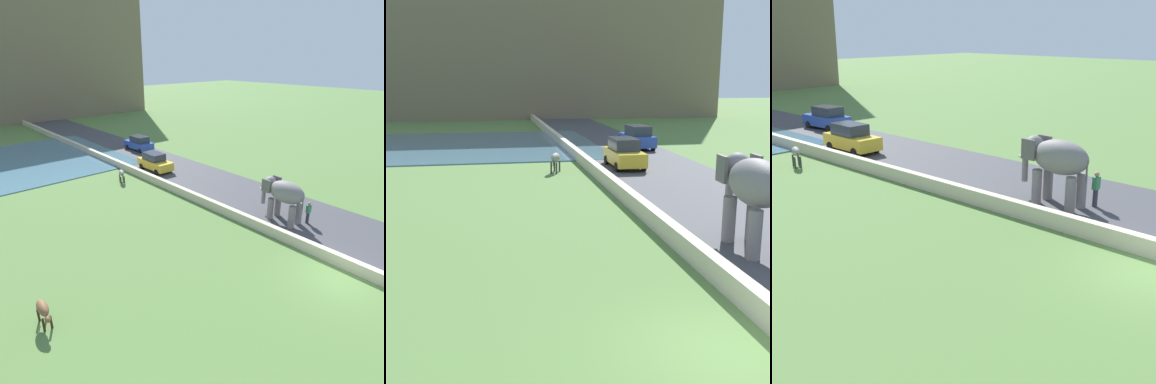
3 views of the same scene
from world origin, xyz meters
TOP-DOWN VIEW (x-y plane):
  - ground_plane at (0.00, 0.00)m, footprint 220.00×220.00m
  - road_surface at (5.00, 20.00)m, footprint 7.00×120.00m
  - barrier_wall at (1.20, 18.00)m, footprint 0.40×110.00m
  - elephant at (3.43, 5.99)m, footprint 1.49×3.48m
  - person_beside_elephant at (4.39, 4.50)m, footprint 0.36×0.22m
  - car_yellow at (3.43, 21.11)m, footprint 1.80×4.00m
  - car_blue at (6.58, 28.82)m, footprint 1.94×4.07m
  - cow_grey at (-0.86, 20.39)m, footprint 0.82×1.41m

SIDE VIEW (x-z plane):
  - ground_plane at x=0.00m, z-range 0.00..0.00m
  - road_surface at x=5.00m, z-range 0.00..0.06m
  - barrier_wall at x=1.20m, z-range 0.00..0.68m
  - cow_grey at x=-0.86m, z-range 0.26..1.41m
  - person_beside_elephant at x=4.39m, z-range 0.06..1.69m
  - car_yellow at x=3.43m, z-range 0.00..1.80m
  - car_blue at x=6.58m, z-range 0.00..1.80m
  - elephant at x=3.43m, z-range 0.54..3.53m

